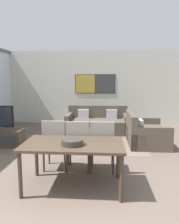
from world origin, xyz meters
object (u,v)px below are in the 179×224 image
object	(u,v)px
fruit_bowl	(72,142)
dining_chair_right	(102,144)
sofa_main	(97,123)
sofa_side	(143,134)
dining_table	(73,147)
dining_chair_left	(55,142)
coffee_table	(95,134)
dining_chair_centre	(78,143)

from	to	relation	value
fruit_bowl	dining_chair_right	bearing A→B (deg)	58.68
sofa_main	sofa_side	world-z (taller)	same
sofa_main	dining_table	bearing A→B (deg)	-93.63
sofa_side	dining_chair_right	size ratio (longest dim) A/B	1.45
sofa_side	dining_chair_left	world-z (taller)	dining_chair_left
dining_table	fruit_bowl	size ratio (longest dim) A/B	4.69
sofa_side	coffee_table	xyz separation A→B (m)	(-1.29, -0.18, 0.01)
dining_chair_left	dining_chair_right	xyz separation A→B (m)	(0.89, -0.03, 0.00)
sofa_main	fruit_bowl	world-z (taller)	sofa_main
dining_chair_left	dining_chair_right	bearing A→B (deg)	-2.10
sofa_main	dining_chair_left	size ratio (longest dim) A/B	2.05
sofa_side	coffee_table	bearing A→B (deg)	98.05
sofa_main	sofa_side	distance (m)	1.83
dining_chair_left	fruit_bowl	distance (m)	0.93
sofa_side	dining_table	size ratio (longest dim) A/B	0.90
dining_chair_right	fruit_bowl	distance (m)	0.90
dining_table	dining_chair_right	world-z (taller)	dining_chair_right
sofa_main	dining_chair_centre	world-z (taller)	dining_chair_centre
dining_chair_centre	fruit_bowl	world-z (taller)	dining_chair_centre
dining_table	dining_chair_right	distance (m)	0.78
sofa_main	dining_chair_right	size ratio (longest dim) A/B	2.05
coffee_table	dining_chair_left	distance (m)	1.83
coffee_table	dining_table	bearing A→B (deg)	-95.92
coffee_table	sofa_main	bearing A→B (deg)	90.00
sofa_side	dining_chair_right	distance (m)	2.19
sofa_main	dining_table	distance (m)	3.85
coffee_table	dining_chair_left	xyz separation A→B (m)	(-0.69, -1.67, 0.26)
dining_chair_right	fruit_bowl	world-z (taller)	dining_chair_right
dining_chair_centre	fruit_bowl	xyz separation A→B (m)	(-0.00, -0.74, 0.25)
dining_table	fruit_bowl	bearing A→B (deg)	-92.49
sofa_side	dining_chair_centre	size ratio (longest dim) A/B	1.45
dining_chair_left	dining_chair_centre	world-z (taller)	same
sofa_main	dining_chair_left	bearing A→B (deg)	-102.31
sofa_main	sofa_side	xyz separation A→B (m)	(1.29, -1.31, -0.00)
sofa_side	coffee_table	world-z (taller)	sofa_side
dining_chair_centre	fruit_bowl	bearing A→B (deg)	-90.37
sofa_main	dining_chair_right	xyz separation A→B (m)	(0.20, -3.19, 0.27)
sofa_main	fruit_bowl	bearing A→B (deg)	-93.59
dining_table	dining_chair_left	size ratio (longest dim) A/B	1.61
sofa_main	dining_chair_left	xyz separation A→B (m)	(-0.69, -3.16, 0.27)
sofa_main	coffee_table	xyz separation A→B (m)	(0.00, -1.49, 0.01)
dining_chair_centre	dining_chair_right	world-z (taller)	same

